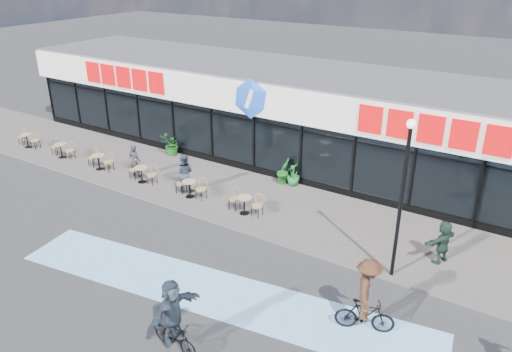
# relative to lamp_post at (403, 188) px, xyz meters

# --- Properties ---
(ground) EXTENTS (120.00, 120.00, 0.00)m
(ground) POSITION_rel_lamp_post_xyz_m (-8.39, -2.30, -3.25)
(ground) COLOR #28282B
(ground) RESTS_ON ground
(sidewalk) EXTENTS (44.00, 5.00, 0.10)m
(sidewalk) POSITION_rel_lamp_post_xyz_m (-8.39, 2.20, -3.20)
(sidewalk) COLOR #59544F
(sidewalk) RESTS_ON ground
(bike_lane) EXTENTS (14.17, 4.13, 0.01)m
(bike_lane) POSITION_rel_lamp_post_xyz_m (-4.39, -3.80, -3.24)
(bike_lane) COLOR #78B0E4
(bike_lane) RESTS_ON ground
(building) EXTENTS (30.60, 6.57, 4.75)m
(building) POSITION_rel_lamp_post_xyz_m (-8.39, 7.63, -0.91)
(building) COLOR black
(building) RESTS_ON ground
(lamp_post) EXTENTS (0.28, 0.28, 5.32)m
(lamp_post) POSITION_rel_lamp_post_xyz_m (0.00, 0.00, 0.00)
(lamp_post) COLOR black
(lamp_post) RESTS_ON sidewalk
(bistro_set_0) EXTENTS (1.54, 0.62, 0.90)m
(bistro_set_0) POSITION_rel_lamp_post_xyz_m (-20.63, 1.00, -2.69)
(bistro_set_0) COLOR #9E7F65
(bistro_set_0) RESTS_ON sidewalk
(bistro_set_1) EXTENTS (1.54, 0.62, 0.90)m
(bistro_set_1) POSITION_rel_lamp_post_xyz_m (-17.79, 1.00, -2.69)
(bistro_set_1) COLOR #9E7F65
(bistro_set_1) RESTS_ON sidewalk
(bistro_set_2) EXTENTS (1.54, 0.62, 0.90)m
(bistro_set_2) POSITION_rel_lamp_post_xyz_m (-14.95, 1.00, -2.69)
(bistro_set_2) COLOR #9E7F65
(bistro_set_2) RESTS_ON sidewalk
(bistro_set_3) EXTENTS (1.54, 0.62, 0.90)m
(bistro_set_3) POSITION_rel_lamp_post_xyz_m (-12.11, 1.00, -2.69)
(bistro_set_3) COLOR #9E7F65
(bistro_set_3) RESTS_ON sidewalk
(bistro_set_4) EXTENTS (1.54, 0.62, 0.90)m
(bistro_set_4) POSITION_rel_lamp_post_xyz_m (-9.27, 1.00, -2.69)
(bistro_set_4) COLOR #9E7F65
(bistro_set_4) RESTS_ON sidewalk
(bistro_set_5) EXTENTS (1.54, 0.62, 0.90)m
(bistro_set_5) POSITION_rel_lamp_post_xyz_m (-6.43, 1.00, -2.69)
(bistro_set_5) COLOR #9E7F65
(bistro_set_5) RESTS_ON sidewalk
(potted_plant_left) EXTENTS (0.96, 1.09, 1.13)m
(potted_plant_left) POSITION_rel_lamp_post_xyz_m (-13.20, 4.21, -2.58)
(potted_plant_left) COLOR #175117
(potted_plant_left) RESTS_ON sidewalk
(potted_plant_mid) EXTENTS (0.68, 0.68, 1.05)m
(potted_plant_mid) POSITION_rel_lamp_post_xyz_m (-6.09, 4.40, -2.62)
(potted_plant_mid) COLOR #1C6227
(potted_plant_mid) RESTS_ON sidewalk
(potted_plant_right) EXTENTS (0.62, 0.73, 1.22)m
(potted_plant_right) POSITION_rel_lamp_post_xyz_m (-6.57, 4.35, -2.54)
(potted_plant_right) COLOR #1B601D
(potted_plant_right) RESTS_ON sidewalk
(patron_left) EXTENTS (0.62, 0.47, 1.54)m
(patron_left) POSITION_rel_lamp_post_xyz_m (-12.86, 1.28, -2.38)
(patron_left) COLOR #212129
(patron_left) RESTS_ON sidewalk
(patron_right) EXTENTS (1.05, 0.96, 1.75)m
(patron_right) POSITION_rel_lamp_post_xyz_m (-9.82, 1.25, -2.27)
(patron_right) COLOR #2B3343
(patron_right) RESTS_ON sidewalk
(pedestrian_a) EXTENTS (1.02, 1.50, 1.55)m
(pedestrian_a) POSITION_rel_lamp_post_xyz_m (1.14, 1.63, -2.37)
(pedestrian_a) COLOR #1A2F24
(pedestrian_a) RESTS_ON sidewalk
(cyclist_a) EXTENTS (1.73, 1.37, 2.32)m
(cyclist_a) POSITION_rel_lamp_post_xyz_m (0.17, -2.90, -2.16)
(cyclist_a) COLOR black
(cyclist_a) RESTS_ON ground
(cyclist_c) EXTENTS (1.58, 1.68, 2.22)m
(cyclist_c) POSITION_rel_lamp_post_xyz_m (-3.78, -6.36, -2.17)
(cyclist_c) COLOR black
(cyclist_c) RESTS_ON ground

